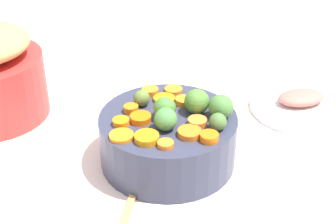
# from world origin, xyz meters

# --- Properties ---
(tabletop) EXTENTS (2.40, 2.40, 0.02)m
(tabletop) POSITION_xyz_m (0.00, 0.00, 0.01)
(tabletop) COLOR white
(tabletop) RESTS_ON ground
(serving_bowl_carrots) EXTENTS (0.24, 0.24, 0.09)m
(serving_bowl_carrots) POSITION_xyz_m (0.01, -0.05, 0.07)
(serving_bowl_carrots) COLOR #32364C
(serving_bowl_carrots) RESTS_ON tabletop
(carrot_slice_0) EXTENTS (0.05, 0.05, 0.01)m
(carrot_slice_0) POSITION_xyz_m (-0.09, -0.04, 0.11)
(carrot_slice_0) COLOR orange
(carrot_slice_0) RESTS_ON serving_bowl_carrots
(carrot_slice_1) EXTENTS (0.03, 0.03, 0.01)m
(carrot_slice_1) POSITION_xyz_m (-0.07, -0.01, 0.12)
(carrot_slice_1) COLOR orange
(carrot_slice_1) RESTS_ON serving_bowl_carrots
(carrot_slice_2) EXTENTS (0.04, 0.04, 0.01)m
(carrot_slice_2) POSITION_xyz_m (-0.04, -0.02, 0.12)
(carrot_slice_2) COLOR orange
(carrot_slice_2) RESTS_ON serving_bowl_carrots
(carrot_slice_3) EXTENTS (0.03, 0.03, 0.01)m
(carrot_slice_3) POSITION_xyz_m (0.01, -0.14, 0.12)
(carrot_slice_3) COLOR orange
(carrot_slice_3) RESTS_ON serving_bowl_carrots
(carrot_slice_4) EXTENTS (0.03, 0.03, 0.01)m
(carrot_slice_4) POSITION_xyz_m (-0.06, -0.10, 0.12)
(carrot_slice_4) COLOR orange
(carrot_slice_4) RESTS_ON serving_bowl_carrots
(carrot_slice_5) EXTENTS (0.04, 0.04, 0.01)m
(carrot_slice_5) POSITION_xyz_m (0.06, -0.03, 0.12)
(carrot_slice_5) COLOR orange
(carrot_slice_5) RESTS_ON serving_bowl_carrots
(carrot_slice_6) EXTENTS (0.04, 0.04, 0.01)m
(carrot_slice_6) POSITION_xyz_m (0.08, 0.01, 0.11)
(carrot_slice_6) COLOR orange
(carrot_slice_6) RESTS_ON serving_bowl_carrots
(carrot_slice_7) EXTENTS (0.04, 0.04, 0.01)m
(carrot_slice_7) POSITION_xyz_m (0.02, -0.10, 0.12)
(carrot_slice_7) COLOR orange
(carrot_slice_7) RESTS_ON serving_bowl_carrots
(carrot_slice_8) EXTENTS (0.04, 0.04, 0.01)m
(carrot_slice_8) POSITION_xyz_m (0.09, -0.03, 0.11)
(carrot_slice_8) COLOR orange
(carrot_slice_8) RESTS_ON serving_bowl_carrots
(carrot_slice_9) EXTENTS (0.04, 0.04, 0.01)m
(carrot_slice_9) POSITION_xyz_m (0.04, 0.04, 0.12)
(carrot_slice_9) COLOR orange
(carrot_slice_9) RESTS_ON serving_bowl_carrots
(carrot_slice_10) EXTENTS (0.05, 0.05, 0.01)m
(carrot_slice_10) POSITION_xyz_m (-0.07, -0.07, 0.12)
(carrot_slice_10) COLOR orange
(carrot_slice_10) RESTS_ON serving_bowl_carrots
(carrot_slice_11) EXTENTS (0.05, 0.05, 0.01)m
(carrot_slice_11) POSITION_xyz_m (0.04, 0.00, 0.11)
(carrot_slice_11) COLOR orange
(carrot_slice_11) RESTS_ON serving_bowl_carrots
(carrot_slice_12) EXTENTS (0.04, 0.04, 0.01)m
(carrot_slice_12) POSITION_xyz_m (-0.03, 0.01, 0.12)
(carrot_slice_12) COLOR orange
(carrot_slice_12) RESTS_ON serving_bowl_carrots
(carrot_slice_13) EXTENTS (0.05, 0.05, 0.01)m
(carrot_slice_13) POSITION_xyz_m (-0.01, -0.11, 0.12)
(carrot_slice_13) COLOR orange
(carrot_slice_13) RESTS_ON serving_bowl_carrots
(brussels_sprout_0) EXTENTS (0.03, 0.03, 0.03)m
(brussels_sprout_0) POSITION_xyz_m (0.04, -0.13, 0.13)
(brussels_sprout_0) COLOR #487036
(brussels_sprout_0) RESTS_ON serving_bowl_carrots
(brussels_sprout_1) EXTENTS (0.04, 0.04, 0.04)m
(brussels_sprout_1) POSITION_xyz_m (-0.02, -0.07, 0.13)
(brussels_sprout_1) COLOR #478741
(brussels_sprout_1) RESTS_ON serving_bowl_carrots
(brussels_sprout_2) EXTENTS (0.04, 0.04, 0.04)m
(brussels_sprout_2) POSITION_xyz_m (0.05, -0.07, 0.13)
(brussels_sprout_2) COLOR #4E8132
(brussels_sprout_2) RESTS_ON serving_bowl_carrots
(brussels_sprout_3) EXTENTS (0.04, 0.04, 0.04)m
(brussels_sprout_3) POSITION_xyz_m (0.00, -0.04, 0.13)
(brussels_sprout_3) COLOR #457C34
(brussels_sprout_3) RESTS_ON serving_bowl_carrots
(brussels_sprout_4) EXTENTS (0.03, 0.03, 0.03)m
(brussels_sprout_4) POSITION_xyz_m (0.00, 0.02, 0.13)
(brussels_sprout_4) COLOR #5A7433
(brussels_sprout_4) RESTS_ON serving_bowl_carrots
(brussels_sprout_5) EXTENTS (0.04, 0.04, 0.04)m
(brussels_sprout_5) POSITION_xyz_m (0.07, -0.11, 0.13)
(brussels_sprout_5) COLOR #477C3A
(brussels_sprout_5) RESTS_ON serving_bowl_carrots
(ham_plate) EXTENTS (0.21, 0.21, 0.01)m
(ham_plate) POSITION_xyz_m (0.33, -0.11, 0.03)
(ham_plate) COLOR white
(ham_plate) RESTS_ON tabletop
(ham_slice_main) EXTENTS (0.12, 0.10, 0.03)m
(ham_slice_main) POSITION_xyz_m (0.33, -0.11, 0.05)
(ham_slice_main) COLOR #BF6D60
(ham_slice_main) RESTS_ON ham_plate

